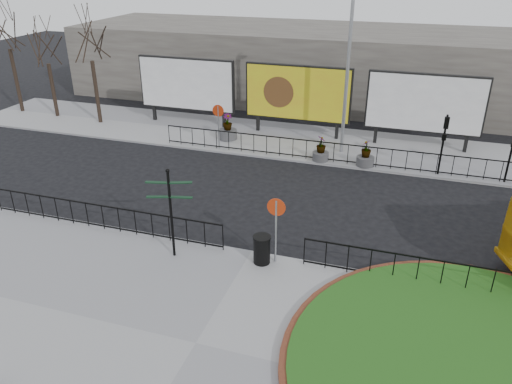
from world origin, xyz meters
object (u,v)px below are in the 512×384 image
at_px(billboard_mid, 298,93).
at_px(lamp_post, 348,64).
at_px(planter_c, 366,156).
at_px(litter_bin, 262,249).
at_px(fingerpost_sign, 170,205).
at_px(planter_a, 228,131).
at_px(planter_b, 321,151).

xyz_separation_m(billboard_mid, lamp_post, (3.01, -1.97, 2.23)).
bearing_deg(planter_c, litter_bin, -103.49).
xyz_separation_m(billboard_mid, planter_c, (4.46, -3.57, -1.98)).
bearing_deg(planter_c, fingerpost_sign, -117.67).
height_order(lamp_post, planter_a, lamp_post).
bearing_deg(planter_a, lamp_post, 0.00).
relative_size(litter_bin, planter_b, 0.79).
bearing_deg(planter_b, lamp_post, 62.39).
xyz_separation_m(fingerpost_sign, planter_c, (5.52, 10.53, -1.54)).
distance_m(lamp_post, planter_c, 4.73).
height_order(billboard_mid, planter_a, billboard_mid).
relative_size(billboard_mid, fingerpost_sign, 1.84).
bearing_deg(fingerpost_sign, lamp_post, 58.76).
xyz_separation_m(fingerpost_sign, litter_bin, (3.12, 0.53, -1.51)).
relative_size(planter_b, planter_c, 0.96).
height_order(litter_bin, planter_c, planter_c).
relative_size(fingerpost_sign, planter_c, 2.45).
height_order(billboard_mid, planter_c, billboard_mid).
distance_m(billboard_mid, planter_b, 4.63).
bearing_deg(lamp_post, fingerpost_sign, -108.53).
bearing_deg(planter_b, billboard_mid, 121.28).
bearing_deg(planter_b, planter_c, 0.00).
relative_size(lamp_post, planter_a, 6.15).
xyz_separation_m(planter_a, planter_b, (5.77, -1.60, -0.01)).
bearing_deg(billboard_mid, litter_bin, -81.35).
bearing_deg(planter_b, litter_bin, -90.61).
bearing_deg(planter_c, planter_a, 168.78).
bearing_deg(fingerpost_sign, litter_bin, -3.08).
distance_m(fingerpost_sign, litter_bin, 3.51).
distance_m(billboard_mid, litter_bin, 13.87).
xyz_separation_m(fingerpost_sign, planter_b, (3.23, 10.53, -1.55)).
distance_m(litter_bin, planter_c, 10.28).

